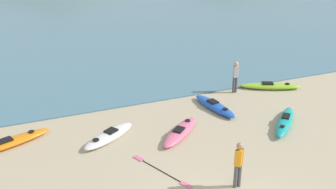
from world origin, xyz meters
name	(u,v)px	position (x,y,z in m)	size (l,w,h in m)	color
kayak_on_sand_0	(9,143)	(-5.56, 7.24, 0.14)	(3.40, 1.82, 0.33)	orange
kayak_on_sand_1	(270,86)	(7.35, 8.29, 0.15)	(3.15, 1.94, 0.34)	#8CCC2D
kayak_on_sand_2	(109,136)	(-1.83, 6.29, 0.15)	(2.63, 2.06, 0.35)	white
kayak_on_sand_3	(180,132)	(0.95, 5.53, 0.15)	(2.53, 2.38, 0.35)	#E5668C
kayak_on_sand_4	(215,106)	(3.45, 7.20, 0.16)	(1.10, 2.91, 0.36)	blue
kayak_on_sand_5	(285,122)	(5.45, 4.61, 0.18)	(2.57, 2.51, 0.41)	teal
person_near_foreground	(239,162)	(1.27, 1.65, 0.95)	(0.33, 0.29, 1.65)	#4C4C4C
person_near_waterline	(235,75)	(5.34, 8.58, 0.96)	(0.34, 0.23, 1.67)	#4C4C4C
loose_paddle	(161,171)	(-0.72, 3.40, 0.01)	(1.29, 2.61, 0.03)	black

